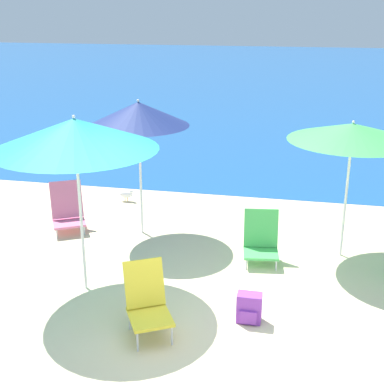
# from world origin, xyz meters

# --- Properties ---
(ground_plane) EXTENTS (60.00, 60.00, 0.00)m
(ground_plane) POSITION_xyz_m (0.00, 0.00, 0.00)
(ground_plane) COLOR beige
(sea_water) EXTENTS (60.00, 40.00, 0.01)m
(sea_water) POSITION_xyz_m (0.00, 24.74, 0.00)
(sea_water) COLOR #1E5699
(sea_water) RESTS_ON ground
(beach_umbrella_navy) EXTENTS (1.54, 1.54, 2.16)m
(beach_umbrella_navy) POSITION_xyz_m (-1.45, 2.70, 1.94)
(beach_umbrella_navy) COLOR white
(beach_umbrella_navy) RESTS_ON ground
(beach_umbrella_green) EXTENTS (1.77, 1.77, 2.01)m
(beach_umbrella_green) POSITION_xyz_m (1.65, 2.51, 1.85)
(beach_umbrella_green) COLOR white
(beach_umbrella_green) RESTS_ON ground
(beach_umbrella_teal) EXTENTS (1.99, 1.99, 2.28)m
(beach_umbrella_teal) POSITION_xyz_m (-1.65, 0.83, 2.05)
(beach_umbrella_teal) COLOR white
(beach_umbrella_teal) RESTS_ON ground
(beach_chair_yellow) EXTENTS (0.68, 0.74, 0.80)m
(beach_chair_yellow) POSITION_xyz_m (-0.58, 0.05, 0.39)
(beach_chair_yellow) COLOR silver
(beach_chair_yellow) RESTS_ON ground
(beach_chair_pink) EXTENTS (0.71, 0.73, 0.78)m
(beach_chair_pink) POSITION_xyz_m (-2.67, 2.58, 0.35)
(beach_chair_pink) COLOR silver
(beach_chair_pink) RESTS_ON ground
(beach_chair_green) EXTENTS (0.55, 0.55, 0.75)m
(beach_chair_green) POSITION_xyz_m (0.51, 2.09, 0.33)
(beach_chair_green) COLOR silver
(beach_chair_green) RESTS_ON ground
(backpack_purple) EXTENTS (0.28, 0.20, 0.35)m
(backpack_purple) POSITION_xyz_m (0.52, 0.48, 0.17)
(backpack_purple) COLOR purple
(backpack_purple) RESTS_ON ground
(seagull) EXTENTS (0.27, 0.11, 0.23)m
(seagull) POSITION_xyz_m (-2.16, 4.05, 0.14)
(seagull) COLOR gold
(seagull) RESTS_ON ground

